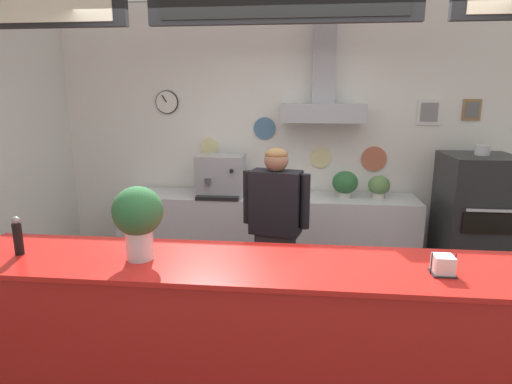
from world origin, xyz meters
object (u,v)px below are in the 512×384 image
Objects in this scene: espresso_machine at (221,176)px; potted_rosemary at (379,186)px; potted_sage at (270,183)px; potted_thyme at (345,183)px; shop_worker at (275,233)px; pepper_grinder at (18,236)px; napkin_holder at (443,266)px; pizza_oven at (474,223)px; basil_vase at (138,218)px.

espresso_machine reaches higher than potted_rosemary.
potted_sage is 0.83× the size of potted_thyme.
espresso_machine reaches higher than potted_sage.
pepper_grinder is at bearing 48.61° from shop_worker.
espresso_machine is at bearing -178.61° from potted_rosemary.
pepper_grinder reaches higher than napkin_holder.
potted_rosemary is at bearing 1.74° from potted_thyme.
shop_worker is 3.07× the size of espresso_machine.
basil_vase is (-2.73, -2.07, 0.58)m from pizza_oven.
basil_vase is at bearing -91.62° from espresso_machine.
basil_vase is (-0.61, -2.34, 0.26)m from potted_sage.
espresso_machine is at bearing -47.24° from shop_worker.
napkin_holder is (0.99, -1.15, 0.23)m from shop_worker.
potted_sage is at bearing 59.46° from pepper_grinder.
potted_sage is 1.83× the size of napkin_holder.
potted_thyme is at bearing -2.36° from potted_sage.
potted_thyme is at bearing 1.30° from espresso_machine.
potted_sage is 2.63m from napkin_holder.
potted_rosemary reaches higher than potted_sage.
pizza_oven is at bearing 64.97° from napkin_holder.
pizza_oven reaches higher than potted_thyme.
shop_worker is at bearing -83.65° from potted_sage.
pepper_grinder is at bearing -137.89° from potted_rosemary.
potted_rosemary is at bearing 1.39° from espresso_machine.
basil_vase reaches higher than espresso_machine.
shop_worker is 6.48× the size of potted_sage.
potted_thyme reaches higher than napkin_holder.
potted_thyme is at bearing 97.50° from napkin_holder.
pepper_grinder is 2.52m from napkin_holder.
espresso_machine is 2.06× the size of potted_rosemary.
napkin_holder is (1.74, -0.04, -0.21)m from basil_vase.
basil_vase reaches higher than napkin_holder.
potted_sage is (-2.12, 0.27, 0.32)m from pizza_oven.
potted_rosemary is 3.47m from pepper_grinder.
potted_thyme is (0.69, 1.20, 0.20)m from shop_worker.
pizza_oven reaches higher than potted_rosemary.
potted_rosemary is (-0.93, 0.25, 0.32)m from pizza_oven.
potted_sage is at bearing 115.43° from napkin_holder.
potted_thyme is 3.20m from pepper_grinder.
potted_sage is 1.19m from potted_rosemary.
pepper_grinder reaches higher than potted_thyme.
shop_worker reaches higher than pepper_grinder.
potted_rosemary is 1.02× the size of pepper_grinder.
potted_thyme is 2.73m from basil_vase.
shop_worker is at bearing -119.80° from potted_thyme.
basil_vase is (-0.75, -1.11, 0.44)m from shop_worker.
potted_sage is at bearing -71.31° from shop_worker.
potted_thyme is (0.82, -0.03, 0.02)m from potted_sage.
potted_rosemary is at bearing 52.16° from basil_vase.
shop_worker is 3.54× the size of basil_vase.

